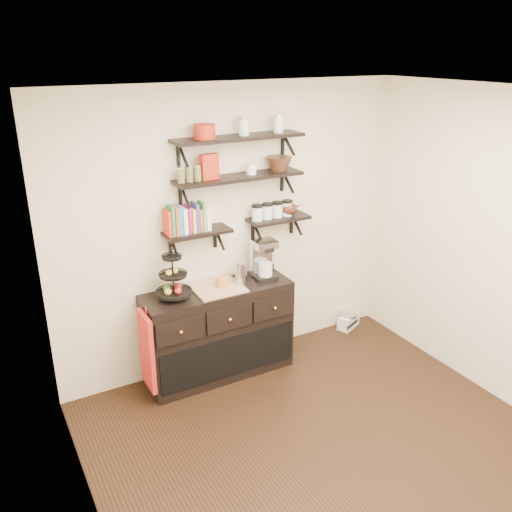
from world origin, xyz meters
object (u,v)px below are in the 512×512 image
object	(u,v)px
sideboard	(219,332)
coffee_maker	(263,260)
fruit_stand	(174,282)
radio	(348,321)

from	to	relation	value
sideboard	coffee_maker	xyz separation A→B (m)	(0.50, 0.03, 0.63)
sideboard	coffee_maker	distance (m)	0.80
sideboard	fruit_stand	distance (m)	0.73
sideboard	fruit_stand	size ratio (longest dim) A/B	3.06
sideboard	fruit_stand	bearing A→B (deg)	179.58
coffee_maker	fruit_stand	bearing A→B (deg)	-175.83
fruit_stand	radio	size ratio (longest dim) A/B	1.49
fruit_stand	radio	xyz separation A→B (m)	(2.08, 0.12, -0.98)
fruit_stand	sideboard	bearing A→B (deg)	-0.42
fruit_stand	coffee_maker	size ratio (longest dim) A/B	1.19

